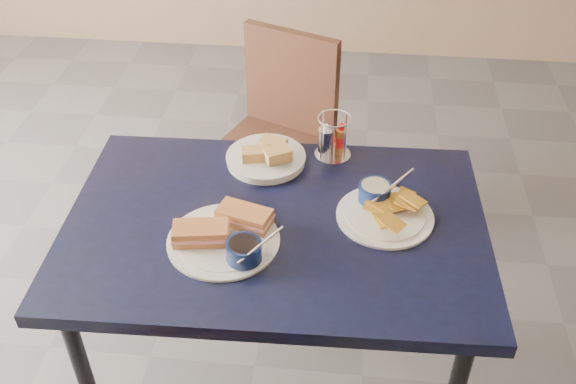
# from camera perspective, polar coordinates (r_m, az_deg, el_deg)

# --- Properties ---
(ground) EXTENTS (6.00, 6.00, 0.00)m
(ground) POSITION_cam_1_polar(r_m,az_deg,el_deg) (2.33, -2.97, -15.18)
(ground) COLOR #535359
(ground) RESTS_ON ground
(dining_table) EXTENTS (1.15, 0.78, 0.75)m
(dining_table) POSITION_cam_1_polar(r_m,az_deg,el_deg) (1.76, -1.11, -4.37)
(dining_table) COLOR black
(dining_table) RESTS_ON ground
(chair_far) EXTENTS (0.52, 0.52, 0.85)m
(chair_far) POSITION_cam_1_polar(r_m,az_deg,el_deg) (2.60, -1.37, 6.12)
(chair_far) COLOR black
(chair_far) RESTS_ON ground
(sandwich_plate) EXTENTS (0.31, 0.29, 0.12)m
(sandwich_plate) POSITION_cam_1_polar(r_m,az_deg,el_deg) (1.65, -5.45, -3.83)
(sandwich_plate) COLOR white
(sandwich_plate) RESTS_ON dining_table
(plantain_plate) EXTENTS (0.26, 0.26, 0.12)m
(plantain_plate) POSITION_cam_1_polar(r_m,az_deg,el_deg) (1.75, 8.39, -1.25)
(plantain_plate) COLOR white
(plantain_plate) RESTS_ON dining_table
(bread_basket) EXTENTS (0.23, 0.23, 0.07)m
(bread_basket) POSITION_cam_1_polar(r_m,az_deg,el_deg) (1.92, -1.91, 3.12)
(bread_basket) COLOR white
(bread_basket) RESTS_ON dining_table
(condiment_caddy) EXTENTS (0.11, 0.11, 0.14)m
(condiment_caddy) POSITION_cam_1_polar(r_m,az_deg,el_deg) (1.93, 3.92, 4.69)
(condiment_caddy) COLOR silver
(condiment_caddy) RESTS_ON dining_table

